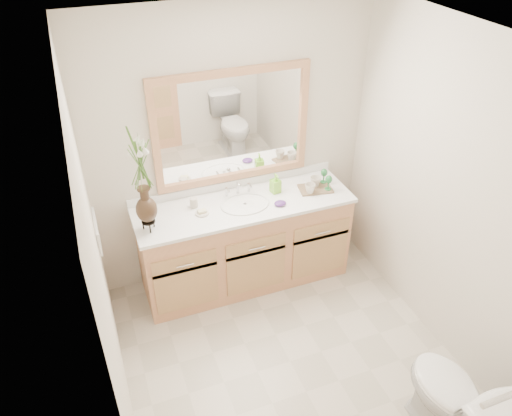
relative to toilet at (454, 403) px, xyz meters
name	(u,v)px	position (x,y,z in m)	size (l,w,h in m)	color
floor	(290,361)	(-0.70, 0.92, -0.37)	(2.60, 2.60, 0.00)	beige
ceiling	(308,47)	(-0.70, 0.92, 2.03)	(2.40, 2.60, 0.02)	white
wall_back	(232,149)	(-0.70, 2.22, 0.83)	(2.40, 0.02, 2.40)	silver
wall_front	(423,409)	(-0.70, -0.38, 0.83)	(2.40, 0.02, 2.40)	silver
wall_left	(103,284)	(-1.90, 0.92, 0.83)	(0.02, 2.60, 2.40)	silver
wall_right	(452,201)	(0.50, 0.92, 0.83)	(0.02, 2.60, 2.40)	silver
vanity	(245,244)	(-0.70, 1.93, 0.03)	(1.80, 0.55, 0.80)	tan
counter	(244,205)	(-0.70, 1.93, 0.45)	(1.84, 0.57, 0.03)	white
sink	(245,210)	(-0.70, 1.92, 0.41)	(0.38, 0.34, 0.23)	white
mirror	(232,127)	(-0.70, 2.20, 1.04)	(1.32, 0.04, 0.97)	white
switch_plate	(98,237)	(-1.89, 1.68, 0.61)	(0.02, 0.12, 0.12)	white
toilet	(454,403)	(0.00, 0.00, 0.00)	(0.42, 0.75, 0.74)	white
flower_vase	(141,170)	(-1.51, 1.85, 0.99)	(0.19, 0.19, 0.78)	black
tumbler	(194,203)	(-1.10, 2.03, 0.50)	(0.07, 0.07, 0.08)	beige
soap_dish	(202,213)	(-1.07, 1.91, 0.47)	(0.11, 0.11, 0.04)	beige
soap_bottle	(275,184)	(-0.39, 2.01, 0.54)	(0.07, 0.07, 0.16)	#80D632
purple_dish	(280,203)	(-0.43, 1.80, 0.48)	(0.10, 0.08, 0.04)	#522878
tray	(315,189)	(-0.05, 1.92, 0.47)	(0.28, 0.19, 0.01)	brown
mug_left	(310,188)	(-0.13, 1.87, 0.52)	(0.09, 0.08, 0.09)	beige
mug_right	(315,181)	(-0.04, 1.95, 0.52)	(0.09, 0.09, 0.09)	beige
goblet_front	(329,180)	(0.04, 1.86, 0.57)	(0.06, 0.06, 0.13)	#27773B
goblet_back	(324,173)	(0.06, 1.98, 0.57)	(0.06, 0.06, 0.13)	#27773B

